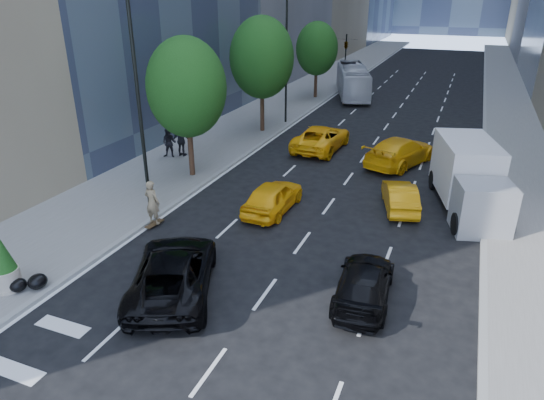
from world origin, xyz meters
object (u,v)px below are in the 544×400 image
at_px(city_bus, 353,81).
at_px(black_sedan_mercedes, 364,283).
at_px(skateboarder, 153,205).
at_px(box_truck, 469,178).
at_px(planter_shrub, 2,261).
at_px(black_sedan_lincoln, 173,272).

bearing_deg(city_bus, black_sedan_mercedes, -93.98).
bearing_deg(skateboarder, box_truck, -145.53).
distance_m(city_bus, planter_shrub, 37.86).
relative_size(black_sedan_lincoln, planter_shrub, 2.49).
relative_size(skateboarder, planter_shrub, 0.89).
bearing_deg(planter_shrub, city_bus, 85.24).
distance_m(skateboarder, planter_shrub, 6.45).
distance_m(black_sedan_mercedes, box_truck, 9.70).
xyz_separation_m(black_sedan_lincoln, black_sedan_mercedes, (6.20, 2.00, -0.15)).
bearing_deg(black_sedan_mercedes, skateboarder, -15.96).
bearing_deg(black_sedan_mercedes, city_bus, -80.36).
height_order(black_sedan_lincoln, city_bus, city_bus).
height_order(black_sedan_lincoln, box_truck, box_truck).
relative_size(black_sedan_mercedes, planter_shrub, 1.93).
xyz_separation_m(black_sedan_lincoln, box_truck, (9.12, 11.20, 0.81)).
distance_m(skateboarder, black_sedan_mercedes, 10.01).
bearing_deg(black_sedan_lincoln, box_truck, -152.87).
xyz_separation_m(skateboarder, box_truck, (12.72, 7.20, 0.58)).
height_order(black_sedan_lincoln, planter_shrub, planter_shrub).
bearing_deg(black_sedan_mercedes, black_sedan_lincoln, 13.45).
relative_size(black_sedan_lincoln, box_truck, 0.81).
bearing_deg(skateboarder, planter_shrub, 79.24).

